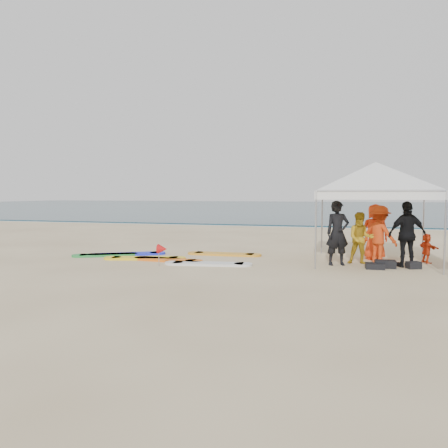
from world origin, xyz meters
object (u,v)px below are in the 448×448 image
person_yellow (361,238)px  canopy_tent (376,162)px  person_orange_a (379,234)px  person_seated (427,248)px  person_black_b (407,234)px  surfboard_spread (164,257)px  person_black_a (338,233)px  marker_pennant (163,249)px  person_orange_b (375,232)px

person_yellow → canopy_tent: canopy_tent is taller
person_orange_a → person_seated: 1.52m
canopy_tent → person_black_b: bearing=-34.2°
canopy_tent → surfboard_spread: 7.22m
person_black_b → person_orange_a: bearing=-59.4°
person_orange_a → person_black_a: bearing=69.8°
person_black_a → canopy_tent: bearing=14.1°
marker_pennant → surfboard_spread: bearing=112.2°
person_orange_a → person_seated: (1.39, 0.43, -0.42)m
person_black_a → surfboard_spread: size_ratio=0.33×
person_orange_a → person_yellow: bearing=72.5°
person_seated → surfboard_spread: person_seated is taller
person_seated → person_black_b: bearing=119.1°
person_orange_b → marker_pennant: bearing=12.5°
person_black_a → marker_pennant: 5.13m
person_black_b → canopy_tent: canopy_tent is taller
person_seated → marker_pennant: size_ratio=1.40×
person_black_b → person_seated: (0.69, 0.97, -0.50)m
person_black_a → person_orange_a: size_ratio=1.09×
person_orange_a → marker_pennant: 6.50m
person_black_a → person_orange_a: (1.21, 0.73, -0.08)m
person_yellow → canopy_tent: 2.33m
canopy_tent → person_seated: bearing=14.0°
person_black_a → marker_pennant: bearing=175.2°
person_black_a → person_orange_b: bearing=30.6°
person_orange_b → person_seated: size_ratio=1.98×
person_black_b → surfboard_spread: 7.42m
person_orange_b → person_seated: 1.58m
person_yellow → person_black_b: size_ratio=0.82×
person_orange_a → surfboard_spread: bearing=46.4°
marker_pennant → person_orange_b: bearing=26.4°
person_orange_a → person_black_b: bearing=-178.3°
person_orange_a → person_orange_b: bearing=-44.5°
person_black_b → marker_pennant: person_black_b is taller
canopy_tent → marker_pennant: canopy_tent is taller
person_yellow → person_seated: (1.95, 0.80, -0.33)m
person_orange_b → canopy_tent: size_ratio=0.38×
person_seated → canopy_tent: size_ratio=0.19×
person_orange_a → person_seated: bearing=-123.9°
marker_pennant → person_yellow: bearing=18.6°
person_black_b → person_yellow: bearing=-30.0°
person_black_b → canopy_tent: size_ratio=0.41×
person_yellow → surfboard_spread: size_ratio=0.27×
person_black_a → person_yellow: 0.77m
person_orange_a → person_orange_b: person_orange_b is taller
person_yellow → person_seated: person_yellow is taller
person_seated → marker_pennant: 7.95m
canopy_tent → surfboard_spread: bearing=-171.9°
person_orange_a → person_orange_b: (-0.09, 0.75, 0.01)m
person_black_b → person_seated: person_black_b is taller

